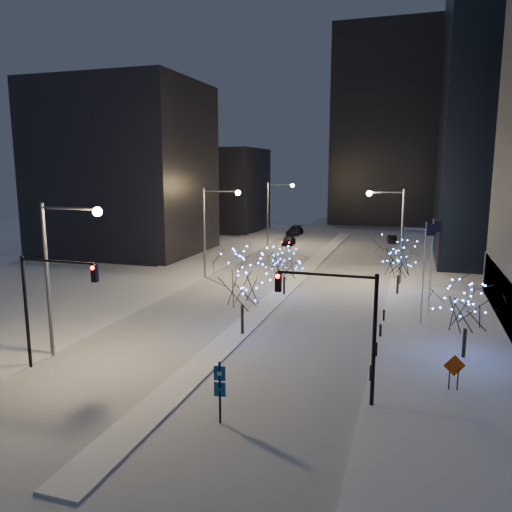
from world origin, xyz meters
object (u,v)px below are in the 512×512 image
at_px(holiday_tree_median_far, 284,263).
at_px(wayfinding_sign, 220,386).
at_px(holiday_tree_plaza_near, 467,305).
at_px(traffic_signal_east, 344,315).
at_px(car_mid, 392,239).
at_px(street_lamp_w_near, 60,259).
at_px(street_lamp_w_mid, 213,220).
at_px(traffic_signal_west, 46,294).
at_px(street_lamp_east, 393,224).
at_px(holiday_tree_median_near, 242,280).
at_px(holiday_tree_plaza_far, 399,258).
at_px(car_near, 289,240).
at_px(car_far, 295,231).
at_px(street_lamp_w_far, 274,205).
at_px(construction_sign, 454,369).

bearing_deg(holiday_tree_median_far, wayfinding_sign, -82.62).
bearing_deg(holiday_tree_plaza_near, traffic_signal_east, -127.90).
bearing_deg(car_mid, wayfinding_sign, 77.01).
xyz_separation_m(street_lamp_w_near, holiday_tree_plaza_near, (24.51, 7.51, -2.89)).
bearing_deg(street_lamp_w_mid, traffic_signal_west, -88.94).
height_order(street_lamp_east, traffic_signal_west, street_lamp_east).
bearing_deg(holiday_tree_plaza_near, holiday_tree_median_far, 140.72).
bearing_deg(street_lamp_east, holiday_tree_median_near, -115.14).
relative_size(street_lamp_w_near, holiday_tree_plaza_far, 1.65).
distance_m(car_near, holiday_tree_median_near, 44.88).
relative_size(traffic_signal_west, holiday_tree_median_far, 1.43).
distance_m(car_far, holiday_tree_plaza_far, 45.21).
relative_size(street_lamp_east, holiday_tree_median_far, 2.05).
xyz_separation_m(car_near, holiday_tree_plaza_near, (22.50, -44.20, 2.86)).
bearing_deg(street_lamp_w_near, wayfinding_sign, -21.06).
height_order(street_lamp_w_near, car_far, street_lamp_w_near).
distance_m(street_lamp_w_far, car_near, 6.33).
relative_size(holiday_tree_plaza_near, construction_sign, 2.73).
relative_size(street_lamp_w_mid, car_near, 2.27).
xyz_separation_m(holiday_tree_median_near, construction_sign, (14.09, -5.46, -2.83)).
xyz_separation_m(traffic_signal_west, car_far, (-0.34, 65.98, -3.95)).
bearing_deg(street_lamp_w_far, street_lamp_w_mid, -90.00).
relative_size(car_mid, holiday_tree_median_near, 0.62).
height_order(holiday_tree_median_far, construction_sign, holiday_tree_median_far).
bearing_deg(car_near, street_lamp_w_near, -96.36).
bearing_deg(street_lamp_w_mid, holiday_tree_plaza_near, -35.51).
relative_size(holiday_tree_median_far, holiday_tree_plaza_near, 0.89).
height_order(street_lamp_w_far, holiday_tree_median_near, street_lamp_w_far).
relative_size(street_lamp_w_near, construction_sign, 4.96).
bearing_deg(street_lamp_w_far, street_lamp_east, -49.15).
distance_m(car_near, car_mid, 17.43).
bearing_deg(street_lamp_w_near, construction_sign, 5.15).
bearing_deg(car_near, holiday_tree_plaza_far, -61.92).
bearing_deg(holiday_tree_plaza_far, street_lamp_east, 100.32).
relative_size(street_lamp_east, holiday_tree_median_near, 1.59).
distance_m(street_lamp_w_mid, holiday_tree_plaza_near, 30.25).
bearing_deg(holiday_tree_plaza_near, street_lamp_w_far, 119.98).
relative_size(car_near, holiday_tree_median_far, 0.90).
relative_size(street_lamp_w_near, street_lamp_w_far, 1.00).
bearing_deg(holiday_tree_plaza_near, car_near, 116.97).
bearing_deg(holiday_tree_median_near, wayfinding_sign, -75.58).
distance_m(street_lamp_w_far, car_mid, 20.84).
height_order(car_mid, wayfinding_sign, wayfinding_sign).
xyz_separation_m(holiday_tree_median_far, holiday_tree_plaza_far, (10.42, 3.55, 0.48)).
relative_size(traffic_signal_west, car_near, 1.59).
bearing_deg(street_lamp_east, wayfinding_sign, -100.99).
height_order(car_far, wayfinding_sign, wayfinding_sign).
bearing_deg(holiday_tree_plaza_far, traffic_signal_west, -127.33).
height_order(traffic_signal_east, construction_sign, traffic_signal_east).
bearing_deg(traffic_signal_east, street_lamp_w_mid, 124.51).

